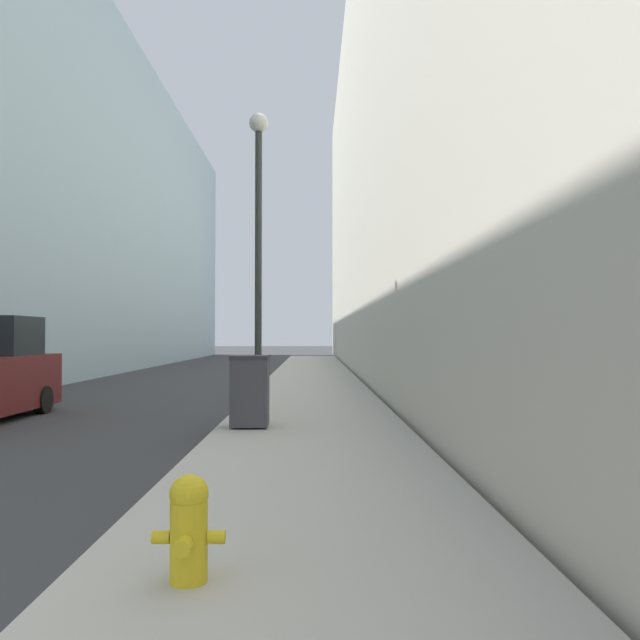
% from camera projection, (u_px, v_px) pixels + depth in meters
% --- Properties ---
extents(sidewalk_right, '(3.53, 60.00, 0.15)m').
position_uv_depth(sidewalk_right, '(313.00, 389.00, 20.26)').
color(sidewalk_right, '#B7B2A8').
rests_on(sidewalk_right, ground).
extents(building_right_stone, '(12.00, 60.00, 20.68)m').
position_uv_depth(building_right_stone, '(484.00, 150.00, 28.59)').
color(building_right_stone, beige).
rests_on(building_right_stone, ground).
extents(fire_hydrant, '(0.50, 0.38, 0.73)m').
position_uv_depth(fire_hydrant, '(189.00, 525.00, 4.25)').
color(fire_hydrant, yellow).
rests_on(fire_hydrant, sidewalk_right).
extents(trash_bin, '(0.69, 0.67, 1.31)m').
position_uv_depth(trash_bin, '(250.00, 390.00, 11.36)').
color(trash_bin, '#3D3D42').
rests_on(trash_bin, sidewalk_right).
extents(lamppost, '(0.45, 0.45, 6.80)m').
position_uv_depth(lamppost, '(258.00, 233.00, 14.30)').
color(lamppost, '#2D332D').
rests_on(lamppost, sidewalk_right).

